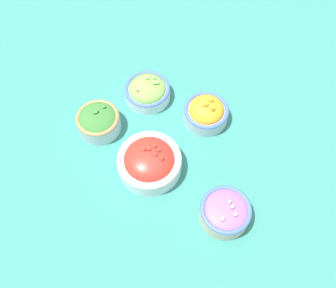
% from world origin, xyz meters
% --- Properties ---
extents(ground_plane, '(3.00, 3.00, 0.00)m').
position_xyz_m(ground_plane, '(0.00, 0.00, 0.00)').
color(ground_plane, '#337F75').
extents(bowl_squash, '(0.13, 0.13, 0.08)m').
position_xyz_m(bowl_squash, '(0.05, 0.14, 0.03)').
color(bowl_squash, '#B2C1CC').
rests_on(bowl_squash, ground_plane).
extents(bowl_cherry_tomatoes, '(0.17, 0.17, 0.09)m').
position_xyz_m(bowl_cherry_tomatoes, '(-0.02, -0.07, 0.04)').
color(bowl_cherry_tomatoes, silver).
rests_on(bowl_cherry_tomatoes, ground_plane).
extents(bowl_red_onion, '(0.13, 0.13, 0.07)m').
position_xyz_m(bowl_red_onion, '(0.22, -0.10, 0.03)').
color(bowl_red_onion, beige).
rests_on(bowl_red_onion, ground_plane).
extents(bowl_broccoli, '(0.12, 0.12, 0.07)m').
position_xyz_m(bowl_broccoli, '(-0.21, -0.03, 0.04)').
color(bowl_broccoli, '#B2C1CC').
rests_on(bowl_broccoli, ground_plane).
extents(bowl_lettuce, '(0.14, 0.14, 0.07)m').
position_xyz_m(bowl_lettuce, '(-0.14, 0.13, 0.03)').
color(bowl_lettuce, silver).
rests_on(bowl_lettuce, ground_plane).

